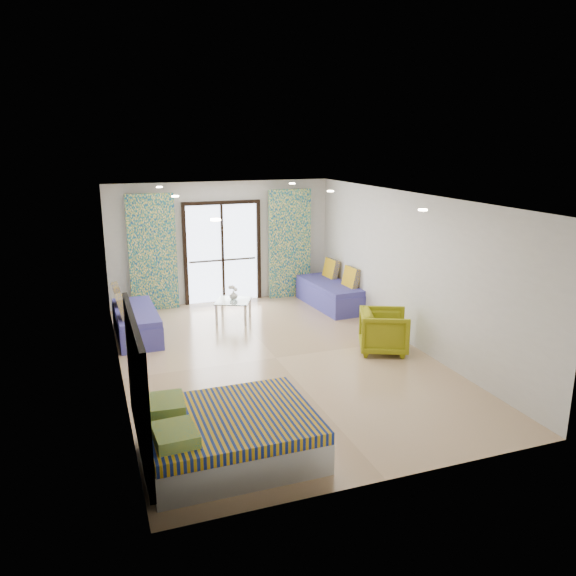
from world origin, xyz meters
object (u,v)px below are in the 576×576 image
object	(u,v)px
bed	(229,435)
armchair	(384,329)
daybed_left	(135,322)
daybed_right	(330,293)
coffee_table	(233,303)

from	to	relation	value
bed	armchair	xyz separation A→B (m)	(3.33, 2.36, 0.13)
bed	armchair	world-z (taller)	armchair
daybed_left	daybed_right	world-z (taller)	daybed_right
daybed_left	daybed_right	bearing A→B (deg)	6.71
armchair	bed	bearing A→B (deg)	149.09
bed	armchair	distance (m)	4.08
daybed_right	armchair	xyz separation A→B (m)	(-0.26, -2.85, 0.11)
coffee_table	daybed_right	bearing A→B (deg)	7.60
daybed_right	coffee_table	bearing A→B (deg)	-176.32
daybed_left	coffee_table	bearing A→B (deg)	6.92
daybed_right	armchair	bearing A→B (deg)	-99.12
bed	daybed_left	bearing A→B (deg)	97.89
bed	coffee_table	xyz separation A→B (m)	(1.31, 4.90, 0.11)
bed	coffee_table	bearing A→B (deg)	75.00
daybed_left	coffee_table	xyz separation A→B (m)	(1.95, 0.27, 0.10)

